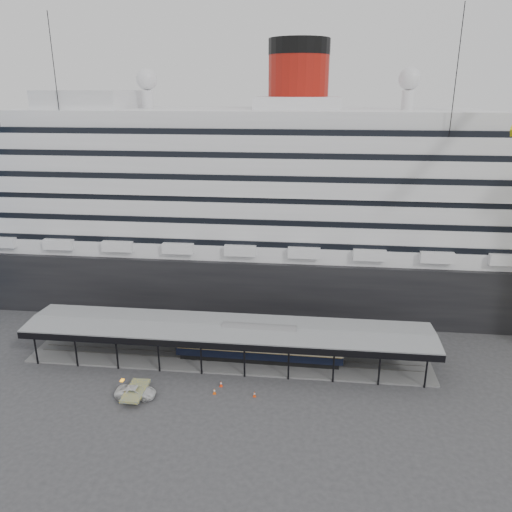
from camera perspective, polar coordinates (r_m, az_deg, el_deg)
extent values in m
plane|color=#353537|center=(67.51, -3.92, -13.82)|extent=(200.00, 200.00, 0.00)
cube|color=black|center=(93.98, -0.54, -0.78)|extent=(130.00, 30.00, 10.00)
cylinder|color=maroon|center=(88.09, 4.87, 19.33)|extent=(10.00, 10.00, 9.00)
cylinder|color=black|center=(88.33, 4.97, 22.73)|extent=(10.10, 10.10, 2.50)
sphere|color=silver|center=(92.66, -12.39, 19.13)|extent=(3.60, 3.60, 3.60)
sphere|color=silver|center=(89.34, 17.15, 18.80)|extent=(3.60, 3.60, 3.60)
cube|color=slate|center=(71.65, -3.21, -11.62)|extent=(56.00, 8.00, 0.24)
cube|color=slate|center=(70.96, -3.31, -11.80)|extent=(54.00, 0.08, 0.10)
cube|color=slate|center=(72.18, -3.11, -11.22)|extent=(54.00, 0.08, 0.10)
cube|color=black|center=(65.67, -3.93, -10.30)|extent=(56.00, 0.18, 0.90)
cube|color=black|center=(73.56, -2.68, -6.95)|extent=(56.00, 0.18, 0.90)
cube|color=slate|center=(69.25, -3.28, -7.99)|extent=(56.00, 9.00, 0.24)
cylinder|color=black|center=(88.38, -20.87, 9.22)|extent=(0.12, 0.12, 47.21)
cylinder|color=black|center=(79.69, 20.69, 8.35)|extent=(0.12, 0.12, 47.21)
imported|color=silver|center=(65.29, -13.59, -14.88)|extent=(4.94, 2.30, 1.37)
cube|color=black|center=(70.87, 0.36, -11.50)|extent=(21.98, 2.87, 0.73)
cube|color=black|center=(70.41, 0.36, -10.83)|extent=(23.03, 3.30, 1.15)
cube|color=beige|center=(69.80, 0.37, -9.94)|extent=(23.03, 3.34, 1.36)
cube|color=black|center=(69.38, 0.37, -9.29)|extent=(23.03, 3.30, 0.42)
cube|color=#F8370D|center=(66.00, -4.02, -14.63)|extent=(0.42, 0.42, 0.03)
cone|color=#F8370D|center=(65.79, -4.03, -14.35)|extent=(0.36, 0.36, 0.75)
cylinder|color=white|center=(65.75, -4.03, -14.30)|extent=(0.24, 0.24, 0.15)
cube|color=#E6530C|center=(64.70, -4.77, -15.41)|extent=(0.46, 0.46, 0.03)
cone|color=#E6530C|center=(64.49, -4.78, -15.13)|extent=(0.38, 0.38, 0.75)
cylinder|color=white|center=(64.45, -4.78, -15.07)|extent=(0.24, 0.24, 0.15)
cube|color=#E8410C|center=(63.99, -0.17, -15.76)|extent=(0.43, 0.43, 0.03)
cone|color=#E8410C|center=(63.79, -0.17, -15.50)|extent=(0.36, 0.36, 0.69)
cylinder|color=white|center=(63.76, -0.17, -15.45)|extent=(0.22, 0.22, 0.13)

